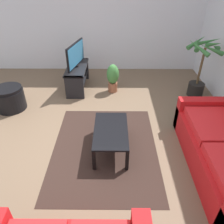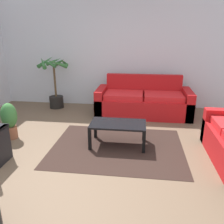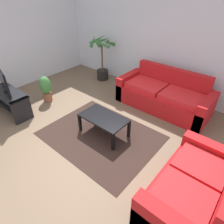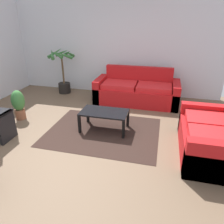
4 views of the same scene
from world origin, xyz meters
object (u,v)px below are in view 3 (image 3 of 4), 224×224
Objects in this scene: couch_main at (164,96)px; coffee_table at (104,119)px; tv_stand at (9,99)px; potted_plant_small at (46,88)px; couch_loveseat at (195,192)px; tv at (3,80)px; potted_palm at (102,60)px.

couch_main reaches higher than coffee_table.
couch_main is 2.32× the size of coffee_table.
tv_stand is 1.64× the size of potted_plant_small.
tv is at bearing -173.76° from couch_loveseat.
potted_plant_small is at bearing 78.62° from tv.
tv_stand is at bearing -135.93° from couch_main.
couch_loveseat is 1.40× the size of tv_stand.
tv is at bearing -101.38° from potted_plant_small.
potted_palm is (0.34, 2.74, -0.21)m from tv.
couch_loveseat reaches higher than tv_stand.
couch_loveseat is at bearing 6.24° from tv.
tv reaches higher than couch_main.
coffee_table is at bearing -104.27° from couch_main.
tv is (-4.09, -0.45, 0.54)m from couch_loveseat.
tv reaches higher than potted_plant_small.
potted_palm is at bearing 82.96° from tv_stand.
potted_palm reaches higher than couch_main.
tv_stand is at bearing -173.72° from couch_loveseat.
potted_palm is (-1.81, 1.92, 0.28)m from coffee_table.
tv is (0.00, 0.00, 0.48)m from tv_stand.
couch_main is 3.57m from tv_stand.
couch_main is 3.22× the size of potted_plant_small.
tv_stand is (-4.09, -0.45, 0.06)m from couch_loveseat.
couch_loveseat is at bearing -31.48° from potted_palm.
couch_main is 3.61m from tv.
tv is 0.68× the size of potted_palm.
potted_plant_small is (-2.40, -1.64, 0.06)m from couch_main.
tv is (-2.57, -2.48, 0.53)m from couch_main.
couch_loveseat is at bearing -10.91° from coffee_table.
coffee_table is (-0.42, -1.66, 0.04)m from couch_main.
couch_loveseat is (1.52, -2.03, -0.00)m from couch_main.
coffee_table is 1.97m from potted_plant_small.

